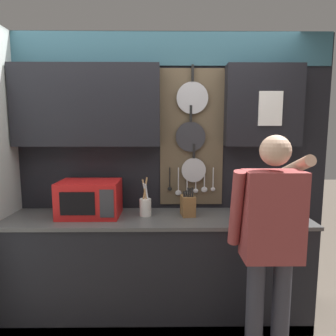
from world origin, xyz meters
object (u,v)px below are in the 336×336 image
utensil_crock (145,206)px  person (271,234)px  knife_block (188,205)px  microwave (90,199)px

utensil_crock → person: person is taller
knife_block → person: bearing=-49.6°
knife_block → utensil_crock: 0.37m
microwave → knife_block: 0.84m
knife_block → utensil_crock: (-0.37, 0.00, -0.00)m
utensil_crock → person: size_ratio=0.21×
microwave → knife_block: bearing=0.0°
microwave → utensil_crock: bearing=0.2°
microwave → person: bearing=-23.9°
person → microwave: bearing=156.1°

